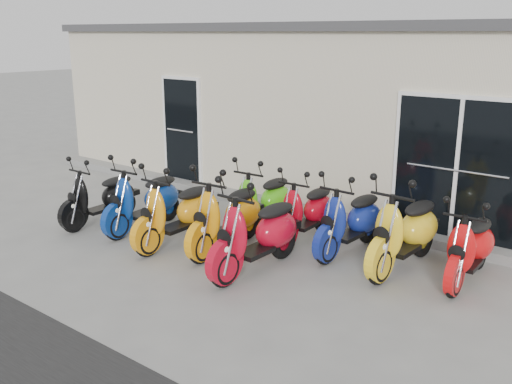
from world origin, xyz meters
TOP-DOWN VIEW (x-y plane):
  - ground at (0.00, 0.00)m, footprint 80.00×80.00m
  - building at (0.00, 5.20)m, footprint 14.00×6.00m
  - roof_cap at (0.00, 5.20)m, footprint 14.20×6.20m
  - front_step at (0.00, 2.02)m, footprint 14.00×0.40m
  - door_left at (-3.20, 2.17)m, footprint 1.07×0.08m
  - door_right at (2.60, 2.17)m, footprint 2.02×0.08m
  - scooter_front_black at (-2.49, -0.52)m, footprint 0.63×1.67m
  - scooter_front_blue at (-1.67, -0.26)m, footprint 0.76×1.83m
  - scooter_front_orange_a at (-0.75, -0.42)m, footprint 0.70×1.83m
  - scooter_front_orange_b at (0.01, -0.11)m, footprint 0.84×1.92m
  - scooter_front_red at (0.86, -0.48)m, footprint 0.74×1.92m
  - scooter_back_green at (-0.11, 0.92)m, footprint 0.72×1.78m
  - scooter_back_red at (0.72, 0.96)m, footprint 0.66×1.69m
  - scooter_back_blue at (1.52, 0.92)m, footprint 0.73×1.79m
  - scooter_back_yellow at (2.41, 0.84)m, footprint 0.80×1.96m
  - scooter_back_extra at (3.26, 0.96)m, footprint 0.66×1.69m

SIDE VIEW (x-z plane):
  - ground at x=0.00m, z-range 0.00..0.00m
  - front_step at x=0.00m, z-range 0.00..0.15m
  - scooter_front_black at x=-2.49m, z-range 0.00..1.23m
  - scooter_back_red at x=0.72m, z-range 0.00..1.24m
  - scooter_back_extra at x=3.26m, z-range 0.00..1.24m
  - scooter_back_green at x=-0.11m, z-range 0.00..1.29m
  - scooter_back_blue at x=1.52m, z-range 0.00..1.30m
  - scooter_front_blue at x=-1.67m, z-range 0.00..1.33m
  - scooter_front_orange_a at x=-0.75m, z-range 0.00..1.34m
  - scooter_front_orange_b at x=0.01m, z-range 0.00..1.38m
  - scooter_front_red at x=0.86m, z-range 0.00..1.41m
  - scooter_back_yellow at x=2.41m, z-range 0.00..1.42m
  - door_left at x=-3.20m, z-range 0.15..2.37m
  - door_right at x=2.60m, z-range 0.15..2.37m
  - building at x=0.00m, z-range 0.00..3.20m
  - roof_cap at x=0.00m, z-range 3.20..3.36m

